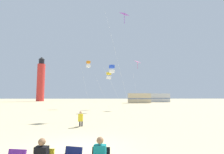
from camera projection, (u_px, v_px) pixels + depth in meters
ground at (77, 149)px, 7.50m from camera, size 200.00×200.00×0.00m
kite_flyer_standing at (81, 118)px, 12.71m from camera, size 0.35×0.52×1.16m
kite_diamond_rainbow at (137, 63)px, 28.68m from camera, size 1.68×1.68×8.03m
kite_box_blue at (112, 69)px, 24.94m from camera, size 3.13×2.29×6.63m
kite_box_gold at (109, 76)px, 29.35m from camera, size 2.76×2.76×6.16m
kite_diamond_violet at (124, 18)px, 20.35m from camera, size 2.88×2.88×12.08m
kite_box_orange at (88, 64)px, 31.61m from camera, size 1.87×1.76×8.50m
lighthouse_distant at (41, 80)px, 65.29m from camera, size 2.80×2.80×16.80m
rv_van_tan at (139, 98)px, 50.44m from camera, size 6.56×2.69×2.80m
rv_van_silver at (159, 98)px, 56.84m from camera, size 6.60×2.82×2.80m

